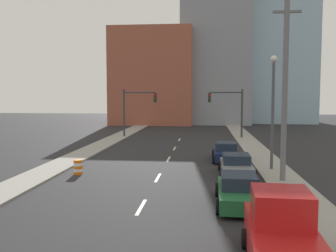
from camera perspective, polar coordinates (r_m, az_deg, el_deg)
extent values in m
cube|color=gray|center=(51.24, -6.11, -0.93)|extent=(2.32, 95.93, 0.12)
cube|color=gray|center=(50.40, 10.92, -1.08)|extent=(2.32, 95.93, 0.12)
cube|color=beige|center=(17.43, -4.11, -12.21)|extent=(0.16, 2.40, 0.01)
cube|color=beige|center=(23.26, -1.56, -7.87)|extent=(0.16, 2.40, 0.01)
cube|color=beige|center=(29.94, 0.08, -5.04)|extent=(0.16, 2.40, 0.01)
cube|color=beige|center=(35.79, 1.00, -3.43)|extent=(0.16, 2.40, 0.01)
cube|color=beige|center=(42.75, 1.76, -2.10)|extent=(0.16, 2.40, 0.01)
cube|color=#9E513D|center=(69.49, -1.99, 7.33)|extent=(14.00, 16.00, 16.49)
cube|color=gray|center=(73.42, 7.10, 11.92)|extent=(12.00, 20.00, 28.65)
cube|color=#99B7CC|center=(79.47, 15.70, 15.80)|extent=(13.00, 20.00, 41.17)
cylinder|color=#38383D|center=(45.55, -6.72, 1.95)|extent=(0.24, 0.24, 5.80)
cylinder|color=#38383D|center=(45.13, -4.38, 5.12)|extent=(3.81, 0.16, 0.16)
cube|color=black|center=(44.84, -1.97, 4.33)|extent=(0.34, 0.32, 1.10)
cylinder|color=red|center=(44.67, -2.00, 4.76)|extent=(0.22, 0.04, 0.22)
cylinder|color=#593F0C|center=(44.67, -1.99, 4.33)|extent=(0.22, 0.04, 0.22)
cylinder|color=#0C3F14|center=(44.67, -1.99, 3.89)|extent=(0.22, 0.04, 0.22)
cylinder|color=#38383D|center=(44.71, 11.20, 1.84)|extent=(0.24, 0.24, 5.80)
cylinder|color=#38383D|center=(44.52, 8.80, 5.08)|extent=(3.81, 0.16, 0.16)
cube|color=black|center=(44.45, 6.33, 4.30)|extent=(0.34, 0.32, 1.10)
cylinder|color=red|center=(44.28, 6.34, 4.74)|extent=(0.22, 0.04, 0.22)
cylinder|color=#593F0C|center=(44.28, 6.33, 4.30)|extent=(0.22, 0.04, 0.22)
cylinder|color=#0C3F14|center=(44.28, 6.33, 3.86)|extent=(0.22, 0.04, 0.22)
cylinder|color=slate|center=(22.50, 17.37, 5.03)|extent=(0.32, 0.32, 10.56)
cube|color=slate|center=(22.99, 17.66, 16.27)|extent=(1.60, 0.14, 0.14)
cylinder|color=orange|center=(24.84, -13.53, -6.98)|extent=(0.56, 0.56, 0.19)
cylinder|color=white|center=(24.81, -13.54, -6.55)|extent=(0.56, 0.56, 0.19)
cylinder|color=orange|center=(24.77, -13.54, -6.12)|extent=(0.56, 0.56, 0.19)
cylinder|color=white|center=(24.74, -13.55, -5.69)|extent=(0.56, 0.56, 0.19)
cylinder|color=orange|center=(24.70, -13.56, -5.25)|extent=(0.56, 0.56, 0.19)
cylinder|color=#4C4C51|center=(25.92, 15.65, 1.33)|extent=(0.20, 0.20, 7.24)
sphere|color=white|center=(25.99, 15.84, 9.81)|extent=(0.44, 0.44, 0.44)
cube|color=red|center=(11.95, 16.86, -11.70)|extent=(1.78, 1.92, 1.01)
cylinder|color=black|center=(13.23, 11.63, -16.44)|extent=(0.25, 0.65, 0.64)
cylinder|color=black|center=(13.49, 20.42, -16.22)|extent=(0.25, 0.65, 0.64)
cube|color=#1E6033|center=(17.79, 10.69, -10.20)|extent=(1.91, 4.65, 0.66)
cube|color=#1E2838|center=(17.63, 10.72, -8.20)|extent=(1.64, 2.11, 0.62)
cylinder|color=black|center=(19.17, 7.55, -9.59)|extent=(0.24, 0.71, 0.70)
cylinder|color=black|center=(19.29, 13.22, -9.58)|extent=(0.24, 0.71, 0.70)
cylinder|color=black|center=(16.42, 7.67, -12.05)|extent=(0.24, 0.71, 0.70)
cylinder|color=black|center=(16.56, 14.34, -12.01)|extent=(0.24, 0.71, 0.70)
cube|color=slate|center=(24.27, 10.34, -6.26)|extent=(1.90, 4.33, 0.60)
cube|color=#1E2838|center=(24.17, 10.36, -4.90)|extent=(1.66, 1.95, 0.57)
cylinder|color=black|center=(25.56, 7.92, -6.01)|extent=(0.22, 0.68, 0.68)
cylinder|color=black|center=(25.70, 12.28, -6.01)|extent=(0.22, 0.68, 0.68)
cylinder|color=black|center=(22.93, 8.15, -7.25)|extent=(0.22, 0.68, 0.68)
cylinder|color=black|center=(23.09, 13.02, -7.24)|extent=(0.22, 0.68, 0.68)
cube|color=#141E47|center=(29.51, 8.77, -4.26)|extent=(1.83, 4.28, 0.65)
cube|color=#1E2838|center=(29.42, 8.79, -3.06)|extent=(1.60, 1.93, 0.60)
cylinder|color=black|center=(30.81, 6.92, -4.21)|extent=(0.23, 0.63, 0.62)
cylinder|color=black|center=(30.90, 10.39, -4.23)|extent=(0.23, 0.63, 0.62)
cylinder|color=black|center=(28.20, 7.00, -5.04)|extent=(0.23, 0.63, 0.62)
cylinder|color=black|center=(28.30, 10.79, -5.06)|extent=(0.23, 0.63, 0.62)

